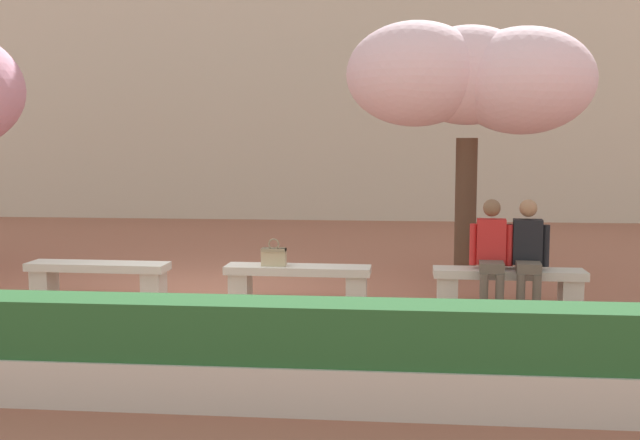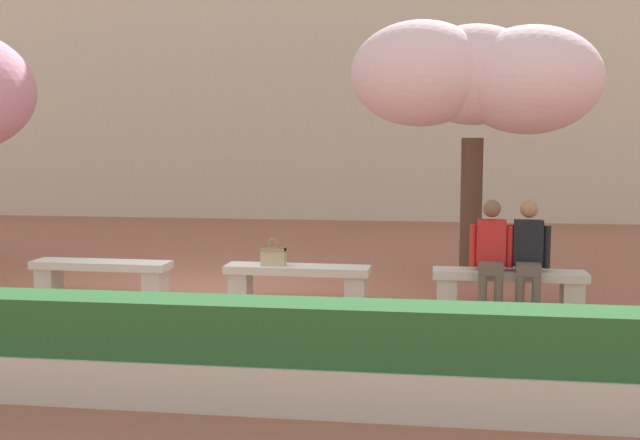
% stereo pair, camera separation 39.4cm
% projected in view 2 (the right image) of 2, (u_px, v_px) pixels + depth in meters
% --- Properties ---
extents(ground_plane, '(100.00, 100.00, 0.00)m').
position_uv_depth(ground_plane, '(198.00, 298.00, 9.46)').
color(ground_plane, '#9E604C').
extents(building_facade, '(28.00, 4.00, 9.89)m').
position_uv_depth(building_facade, '(323.00, 32.00, 20.40)').
color(building_facade, beige).
rests_on(building_facade, ground).
extents(stone_bench_near_west, '(1.80, 0.46, 0.45)m').
position_uv_depth(stone_bench_near_west, '(101.00, 272.00, 9.60)').
color(stone_bench_near_west, beige).
rests_on(stone_bench_near_west, ground).
extents(stone_bench_center, '(1.80, 0.46, 0.45)m').
position_uv_depth(stone_bench_center, '(297.00, 277.00, 9.25)').
color(stone_bench_center, beige).
rests_on(stone_bench_center, ground).
extents(stone_bench_near_east, '(1.80, 0.46, 0.45)m').
position_uv_depth(stone_bench_near_east, '(509.00, 283.00, 8.89)').
color(stone_bench_near_east, beige).
rests_on(stone_bench_near_east, ground).
extents(person_seated_left, '(0.51, 0.70, 1.29)m').
position_uv_depth(person_seated_left, '(491.00, 250.00, 8.83)').
color(person_seated_left, black).
rests_on(person_seated_left, ground).
extents(person_seated_right, '(0.51, 0.71, 1.29)m').
position_uv_depth(person_seated_right, '(528.00, 251.00, 8.77)').
color(person_seated_right, black).
rests_on(person_seated_right, ground).
extents(handbag, '(0.30, 0.15, 0.34)m').
position_uv_depth(handbag, '(273.00, 255.00, 9.24)').
color(handbag, tan).
rests_on(handbag, stone_bench_center).
extents(cherry_tree_main, '(3.47, 2.08, 3.66)m').
position_uv_depth(cherry_tree_main, '(476.00, 78.00, 10.46)').
color(cherry_tree_main, '#513828').
rests_on(cherry_tree_main, ground).
extents(planter_hedge_foreground, '(11.66, 0.50, 0.80)m').
position_uv_depth(planter_hedge_foreground, '(56.00, 347.00, 5.81)').
color(planter_hedge_foreground, beige).
rests_on(planter_hedge_foreground, ground).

